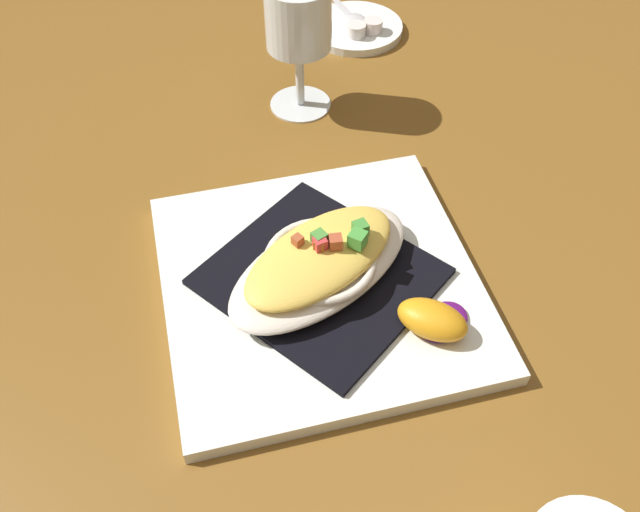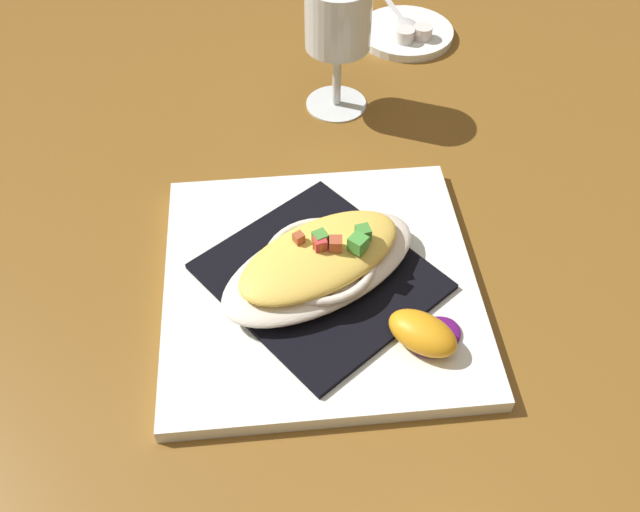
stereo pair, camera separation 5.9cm
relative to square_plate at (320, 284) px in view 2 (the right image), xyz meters
The scene contains 10 objects.
ground_plane 0.01m from the square_plate, ahead, with size 2.60×2.60×0.00m, color brown.
square_plate is the anchor object (origin of this frame).
folded_napkin 0.01m from the square_plate, ahead, with size 0.16×0.18×0.01m, color black.
gratin_dish 0.03m from the square_plate, 163.95° to the right, with size 0.21×0.19×0.05m.
orange_garnish 0.11m from the square_plate, 143.61° to the left, with size 0.08×0.06×0.03m.
stemmed_glass 0.29m from the square_plate, 91.69° to the right, with size 0.07×0.07×0.15m.
creamer_saucer 0.44m from the square_plate, 102.57° to the right, with size 0.12×0.12×0.01m, color white.
spoon 0.44m from the square_plate, 102.25° to the right, with size 0.05×0.10×0.01m.
creamer_cup_0 0.41m from the square_plate, 102.96° to the right, with size 0.02×0.02×0.02m, color silver.
creamer_cup_1 0.42m from the square_plate, 105.74° to the right, with size 0.02×0.02×0.02m, color silver.
Camera 2 is at (-0.02, 0.39, 0.49)m, focal length 38.62 mm.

